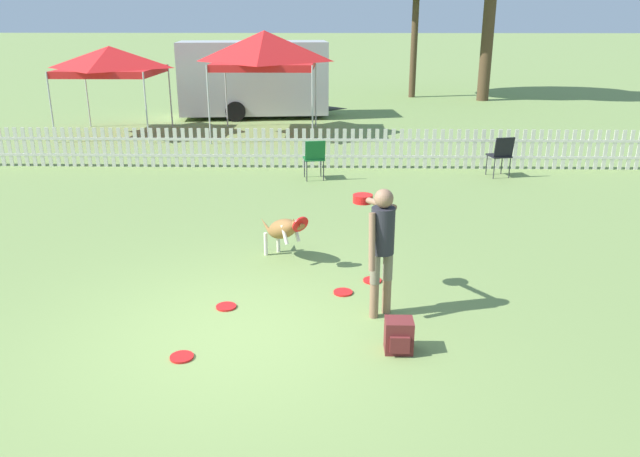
{
  "coord_description": "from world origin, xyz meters",
  "views": [
    {
      "loc": [
        1.12,
        -6.34,
        3.49
      ],
      "look_at": [
        0.93,
        1.56,
        0.76
      ],
      "focal_mm": 35.0,
      "sensor_mm": 36.0,
      "label": 1
    }
  ],
  "objects_px": {
    "frisbee_midfield": "(226,307)",
    "folding_chair_blue_left": "(501,153)",
    "leaping_dog": "(283,229)",
    "backpack_on_grass": "(399,336)",
    "canopy_tent_main": "(265,50)",
    "frisbee_near_handler": "(182,357)",
    "folding_chair_center": "(314,156)",
    "handler_person": "(380,236)",
    "frisbee_near_dog": "(372,280)",
    "canopy_tent_secondary": "(110,61)",
    "equipment_trailer": "(254,78)",
    "frisbee_far_scatter": "(343,292)"
  },
  "relations": [
    {
      "from": "frisbee_far_scatter",
      "to": "handler_person",
      "type": "bearing_deg",
      "value": -52.76
    },
    {
      "from": "backpack_on_grass",
      "to": "canopy_tent_main",
      "type": "relative_size",
      "value": 0.12
    },
    {
      "from": "canopy_tent_secondary",
      "to": "frisbee_far_scatter",
      "type": "bearing_deg",
      "value": -59.07
    },
    {
      "from": "frisbee_near_handler",
      "to": "handler_person",
      "type": "bearing_deg",
      "value": 27.51
    },
    {
      "from": "backpack_on_grass",
      "to": "frisbee_far_scatter",
      "type": "bearing_deg",
      "value": 111.64
    },
    {
      "from": "frisbee_midfield",
      "to": "equipment_trailer",
      "type": "xyz_separation_m",
      "value": [
        -1.53,
        15.34,
        1.35
      ]
    },
    {
      "from": "leaping_dog",
      "to": "backpack_on_grass",
      "type": "xyz_separation_m",
      "value": [
        1.46,
        -2.63,
        -0.3
      ]
    },
    {
      "from": "folding_chair_blue_left",
      "to": "equipment_trailer",
      "type": "distance_m",
      "value": 10.87
    },
    {
      "from": "folding_chair_center",
      "to": "equipment_trailer",
      "type": "relative_size",
      "value": 0.15
    },
    {
      "from": "frisbee_near_dog",
      "to": "equipment_trailer",
      "type": "relative_size",
      "value": 0.04
    },
    {
      "from": "frisbee_midfield",
      "to": "canopy_tent_main",
      "type": "relative_size",
      "value": 0.08
    },
    {
      "from": "handler_person",
      "to": "canopy_tent_main",
      "type": "relative_size",
      "value": 0.52
    },
    {
      "from": "backpack_on_grass",
      "to": "canopy_tent_secondary",
      "type": "height_order",
      "value": "canopy_tent_secondary"
    },
    {
      "from": "equipment_trailer",
      "to": "frisbee_near_dog",
      "type": "bearing_deg",
      "value": -82.84
    },
    {
      "from": "frisbee_near_dog",
      "to": "canopy_tent_secondary",
      "type": "distance_m",
      "value": 13.24
    },
    {
      "from": "frisbee_near_handler",
      "to": "frisbee_near_dog",
      "type": "height_order",
      "value": "same"
    },
    {
      "from": "folding_chair_center",
      "to": "equipment_trailer",
      "type": "bearing_deg",
      "value": -85.54
    },
    {
      "from": "canopy_tent_main",
      "to": "frisbee_near_handler",
      "type": "bearing_deg",
      "value": -87.98
    },
    {
      "from": "backpack_on_grass",
      "to": "folding_chair_center",
      "type": "xyz_separation_m",
      "value": [
        -1.16,
        7.4,
        0.36
      ]
    },
    {
      "from": "frisbee_far_scatter",
      "to": "canopy_tent_main",
      "type": "xyz_separation_m",
      "value": [
        -2.2,
        11.36,
        2.49
      ]
    },
    {
      "from": "leaping_dog",
      "to": "backpack_on_grass",
      "type": "relative_size",
      "value": 2.8
    },
    {
      "from": "frisbee_near_dog",
      "to": "frisbee_far_scatter",
      "type": "height_order",
      "value": "same"
    },
    {
      "from": "frisbee_near_dog",
      "to": "canopy_tent_secondary",
      "type": "xyz_separation_m",
      "value": [
        -7.18,
        10.91,
        2.18
      ]
    },
    {
      "from": "frisbee_near_dog",
      "to": "canopy_tent_main",
      "type": "xyz_separation_m",
      "value": [
        -2.61,
        10.96,
        2.49
      ]
    },
    {
      "from": "backpack_on_grass",
      "to": "equipment_trailer",
      "type": "distance_m",
      "value": 16.78
    },
    {
      "from": "equipment_trailer",
      "to": "canopy_tent_main",
      "type": "bearing_deg",
      "value": -83.31
    },
    {
      "from": "leaping_dog",
      "to": "backpack_on_grass",
      "type": "distance_m",
      "value": 3.02
    },
    {
      "from": "handler_person",
      "to": "canopy_tent_secondary",
      "type": "distance_m",
      "value": 13.92
    },
    {
      "from": "frisbee_midfield",
      "to": "folding_chair_blue_left",
      "type": "xyz_separation_m",
      "value": [
        5.06,
        6.72,
        0.55
      ]
    },
    {
      "from": "backpack_on_grass",
      "to": "equipment_trailer",
      "type": "xyz_separation_m",
      "value": [
        -3.59,
        16.35,
        1.18
      ]
    },
    {
      "from": "backpack_on_grass",
      "to": "handler_person",
      "type": "bearing_deg",
      "value": 100.09
    },
    {
      "from": "frisbee_near_dog",
      "to": "folding_chair_center",
      "type": "xyz_separation_m",
      "value": [
        -0.98,
        5.53,
        0.53
      ]
    },
    {
      "from": "backpack_on_grass",
      "to": "folding_chair_blue_left",
      "type": "height_order",
      "value": "folding_chair_blue_left"
    },
    {
      "from": "folding_chair_blue_left",
      "to": "folding_chair_center",
      "type": "bearing_deg",
      "value": -8.46
    },
    {
      "from": "folding_chair_center",
      "to": "canopy_tent_secondary",
      "type": "relative_size",
      "value": 0.33
    },
    {
      "from": "canopy_tent_main",
      "to": "frisbee_midfield",
      "type": "bearing_deg",
      "value": -86.46
    },
    {
      "from": "frisbee_midfield",
      "to": "folding_chair_blue_left",
      "type": "relative_size",
      "value": 0.27
    },
    {
      "from": "leaping_dog",
      "to": "folding_chair_center",
      "type": "distance_m",
      "value": 4.79
    },
    {
      "from": "frisbee_near_dog",
      "to": "folding_chair_blue_left",
      "type": "distance_m",
      "value": 6.69
    },
    {
      "from": "frisbee_midfield",
      "to": "canopy_tent_secondary",
      "type": "height_order",
      "value": "canopy_tent_secondary"
    },
    {
      "from": "folding_chair_center",
      "to": "equipment_trailer",
      "type": "height_order",
      "value": "equipment_trailer"
    },
    {
      "from": "frisbee_far_scatter",
      "to": "backpack_on_grass",
      "type": "xyz_separation_m",
      "value": [
        0.59,
        -1.48,
        0.17
      ]
    },
    {
      "from": "frisbee_near_handler",
      "to": "backpack_on_grass",
      "type": "bearing_deg",
      "value": 5.02
    },
    {
      "from": "backpack_on_grass",
      "to": "canopy_tent_main",
      "type": "xyz_separation_m",
      "value": [
        -2.79,
        12.84,
        2.32
      ]
    },
    {
      "from": "leaping_dog",
      "to": "frisbee_near_dog",
      "type": "relative_size",
      "value": 4.14
    },
    {
      "from": "frisbee_far_scatter",
      "to": "frisbee_near_handler",
      "type": "bearing_deg",
      "value": -135.98
    },
    {
      "from": "frisbee_near_handler",
      "to": "frisbee_far_scatter",
      "type": "xyz_separation_m",
      "value": [
        1.74,
        1.69,
        0.0
      ]
    },
    {
      "from": "handler_person",
      "to": "frisbee_near_dog",
      "type": "relative_size",
      "value": 6.29
    },
    {
      "from": "canopy_tent_secondary",
      "to": "equipment_trailer",
      "type": "xyz_separation_m",
      "value": [
        3.77,
        3.57,
        -0.82
      ]
    },
    {
      "from": "folding_chair_blue_left",
      "to": "frisbee_midfield",
      "type": "bearing_deg",
      "value": 39.96
    }
  ]
}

